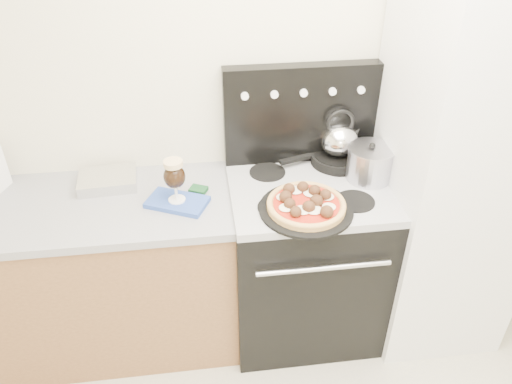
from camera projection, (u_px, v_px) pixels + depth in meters
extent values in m
cube|color=beige|center=(283.00, 95.00, 2.46)|extent=(3.50, 0.01, 2.50)
cube|color=brown|center=(92.00, 279.00, 2.56)|extent=(1.45, 0.60, 0.86)
cube|color=#929299|center=(74.00, 208.00, 2.30)|extent=(1.48, 0.63, 0.04)
cube|color=black|center=(304.00, 262.00, 2.65)|extent=(0.76, 0.65, 0.88)
cube|color=#ADADB2|center=(309.00, 190.00, 2.39)|extent=(0.76, 0.65, 0.04)
cube|color=black|center=(300.00, 114.00, 2.46)|extent=(0.76, 0.08, 0.50)
cube|color=silver|center=(452.00, 174.00, 2.42)|extent=(0.64, 0.68, 1.90)
cube|color=white|center=(108.00, 180.00, 2.41)|extent=(0.29, 0.22, 0.05)
cube|color=#2D4DAB|center=(177.00, 202.00, 2.29)|extent=(0.31, 0.26, 0.02)
cylinder|color=black|center=(306.00, 209.00, 2.22)|extent=(0.52, 0.52, 0.01)
cylinder|color=black|center=(337.00, 159.00, 2.55)|extent=(0.33, 0.33, 0.05)
cylinder|color=#B8B6C3|center=(370.00, 164.00, 2.40)|extent=(0.23, 0.23, 0.16)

